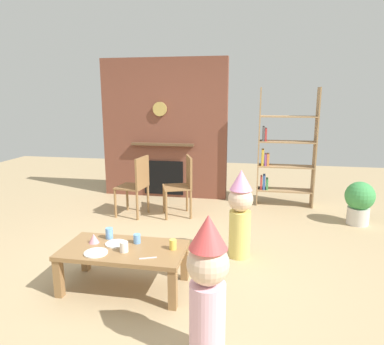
{
  "coord_description": "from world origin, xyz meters",
  "views": [
    {
      "loc": [
        0.84,
        -3.39,
        1.76
      ],
      "look_at": [
        0.15,
        0.4,
        0.93
      ],
      "focal_mm": 32.98,
      "sensor_mm": 36.0,
      "label": 1
    }
  ],
  "objects_px": {
    "paper_cup_near_left": "(124,247)",
    "child_with_cone_hat": "(208,284)",
    "paper_cup_center": "(137,239)",
    "dining_chair_middle": "(183,182)",
    "paper_cup_far_left": "(173,244)",
    "potted_plant_tall": "(359,201)",
    "bookshelf": "(282,153)",
    "paper_cup_near_right": "(109,233)",
    "dining_chair_left": "(137,183)",
    "birthday_cake_slice": "(94,238)",
    "paper_plate_rear": "(96,253)",
    "paper_plate_front": "(116,244)",
    "child_in_pink": "(240,212)",
    "coffee_table": "(124,254)"
  },
  "relations": [
    {
      "from": "paper_cup_near_left",
      "to": "dining_chair_left",
      "type": "xyz_separation_m",
      "value": [
        -0.58,
        2.05,
        0.07
      ]
    },
    {
      "from": "paper_cup_near_left",
      "to": "birthday_cake_slice",
      "type": "bearing_deg",
      "value": 159.01
    },
    {
      "from": "paper_cup_far_left",
      "to": "birthday_cake_slice",
      "type": "xyz_separation_m",
      "value": [
        -0.77,
        0.01,
        -0.0
      ]
    },
    {
      "from": "paper_cup_far_left",
      "to": "paper_plate_front",
      "type": "bearing_deg",
      "value": 178.94
    },
    {
      "from": "child_in_pink",
      "to": "potted_plant_tall",
      "type": "xyz_separation_m",
      "value": [
        1.59,
        1.33,
        -0.19
      ]
    },
    {
      "from": "bookshelf",
      "to": "dining_chair_middle",
      "type": "height_order",
      "value": "bookshelf"
    },
    {
      "from": "paper_cup_near_left",
      "to": "child_with_cone_hat",
      "type": "relative_size",
      "value": 0.09
    },
    {
      "from": "bookshelf",
      "to": "paper_cup_near_right",
      "type": "height_order",
      "value": "bookshelf"
    },
    {
      "from": "paper_plate_rear",
      "to": "potted_plant_tall",
      "type": "xyz_separation_m",
      "value": [
        2.81,
        2.34,
        -0.07
      ]
    },
    {
      "from": "paper_cup_near_left",
      "to": "paper_cup_far_left",
      "type": "distance_m",
      "value": 0.44
    },
    {
      "from": "paper_cup_near_left",
      "to": "paper_plate_rear",
      "type": "xyz_separation_m",
      "value": [
        -0.23,
        -0.08,
        -0.04
      ]
    },
    {
      "from": "child_with_cone_hat",
      "to": "paper_cup_far_left",
      "type": "bearing_deg",
      "value": -21.61
    },
    {
      "from": "paper_cup_far_left",
      "to": "child_with_cone_hat",
      "type": "bearing_deg",
      "value": -61.99
    },
    {
      "from": "paper_cup_near_right",
      "to": "child_in_pink",
      "type": "relative_size",
      "value": 0.11
    },
    {
      "from": "coffee_table",
      "to": "paper_plate_front",
      "type": "bearing_deg",
      "value": 146.3
    },
    {
      "from": "potted_plant_tall",
      "to": "dining_chair_left",
      "type": "bearing_deg",
      "value": -176.21
    },
    {
      "from": "dining_chair_left",
      "to": "dining_chair_middle",
      "type": "height_order",
      "value": "same"
    },
    {
      "from": "dining_chair_left",
      "to": "potted_plant_tall",
      "type": "height_order",
      "value": "dining_chair_left"
    },
    {
      "from": "paper_cup_far_left",
      "to": "paper_plate_rear",
      "type": "height_order",
      "value": "paper_cup_far_left"
    },
    {
      "from": "child_with_cone_hat",
      "to": "child_in_pink",
      "type": "height_order",
      "value": "child_with_cone_hat"
    },
    {
      "from": "birthday_cake_slice",
      "to": "paper_cup_near_right",
      "type": "bearing_deg",
      "value": 50.05
    },
    {
      "from": "bookshelf",
      "to": "paper_cup_near_right",
      "type": "relative_size",
      "value": 17.7
    },
    {
      "from": "paper_cup_near_left",
      "to": "child_with_cone_hat",
      "type": "bearing_deg",
      "value": -38.6
    },
    {
      "from": "paper_cup_far_left",
      "to": "dining_chair_middle",
      "type": "distance_m",
      "value": 2.09
    },
    {
      "from": "dining_chair_left",
      "to": "potted_plant_tall",
      "type": "bearing_deg",
      "value": -167.97
    },
    {
      "from": "paper_plate_front",
      "to": "child_with_cone_hat",
      "type": "xyz_separation_m",
      "value": [
        0.98,
        -0.82,
        0.14
      ]
    },
    {
      "from": "bookshelf",
      "to": "paper_plate_rear",
      "type": "distance_m",
      "value": 3.59
    },
    {
      "from": "child_in_pink",
      "to": "potted_plant_tall",
      "type": "bearing_deg",
      "value": 179.86
    },
    {
      "from": "paper_cup_center",
      "to": "child_with_cone_hat",
      "type": "distance_m",
      "value": 1.19
    },
    {
      "from": "birthday_cake_slice",
      "to": "child_with_cone_hat",
      "type": "relative_size",
      "value": 0.1
    },
    {
      "from": "paper_plate_front",
      "to": "paper_cup_far_left",
      "type": "bearing_deg",
      "value": -1.06
    },
    {
      "from": "paper_cup_far_left",
      "to": "potted_plant_tall",
      "type": "bearing_deg",
      "value": 44.65
    },
    {
      "from": "dining_chair_middle",
      "to": "coffee_table",
      "type": "bearing_deg",
      "value": 67.08
    },
    {
      "from": "paper_cup_far_left",
      "to": "dining_chair_middle",
      "type": "xyz_separation_m",
      "value": [
        -0.34,
        2.06,
        0.07
      ]
    },
    {
      "from": "potted_plant_tall",
      "to": "child_with_cone_hat",
      "type": "bearing_deg",
      "value": -120.43
    },
    {
      "from": "bookshelf",
      "to": "child_in_pink",
      "type": "relative_size",
      "value": 1.91
    },
    {
      "from": "paper_cup_near_right",
      "to": "birthday_cake_slice",
      "type": "height_order",
      "value": "paper_cup_near_right"
    },
    {
      "from": "dining_chair_middle",
      "to": "potted_plant_tall",
      "type": "relative_size",
      "value": 1.48
    },
    {
      "from": "bookshelf",
      "to": "paper_cup_near_left",
      "type": "xyz_separation_m",
      "value": [
        -1.55,
        -3.01,
        -0.42
      ]
    },
    {
      "from": "child_in_pink",
      "to": "paper_plate_front",
      "type": "bearing_deg",
      "value": -4.86
    },
    {
      "from": "paper_plate_rear",
      "to": "child_with_cone_hat",
      "type": "xyz_separation_m",
      "value": [
        1.08,
        -0.6,
        0.14
      ]
    },
    {
      "from": "paper_cup_far_left",
      "to": "potted_plant_tall",
      "type": "height_order",
      "value": "potted_plant_tall"
    },
    {
      "from": "paper_cup_near_left",
      "to": "potted_plant_tall",
      "type": "bearing_deg",
      "value": 41.26
    },
    {
      "from": "paper_plate_rear",
      "to": "birthday_cake_slice",
      "type": "distance_m",
      "value": 0.25
    },
    {
      "from": "paper_cup_near_left",
      "to": "paper_plate_rear",
      "type": "bearing_deg",
      "value": -161.02
    },
    {
      "from": "paper_cup_near_right",
      "to": "dining_chair_left",
      "type": "xyz_separation_m",
      "value": [
        -0.33,
        1.79,
        0.06
      ]
    },
    {
      "from": "paper_cup_near_right",
      "to": "dining_chair_left",
      "type": "height_order",
      "value": "dining_chair_left"
    },
    {
      "from": "bookshelf",
      "to": "child_with_cone_hat",
      "type": "height_order",
      "value": "bookshelf"
    },
    {
      "from": "paper_cup_center",
      "to": "dining_chair_middle",
      "type": "xyz_separation_m",
      "value": [
        0.03,
        1.99,
        0.07
      ]
    },
    {
      "from": "paper_cup_near_right",
      "to": "child_with_cone_hat",
      "type": "height_order",
      "value": "child_with_cone_hat"
    }
  ]
}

